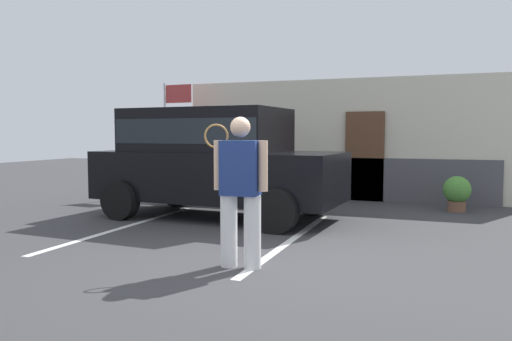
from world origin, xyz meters
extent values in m
plane|color=#38383A|center=(0.00, 0.00, 0.00)|extent=(40.00, 40.00, 0.00)
cube|color=silver|center=(-2.86, 1.50, 0.00)|extent=(0.12, 4.40, 0.01)
cube|color=silver|center=(0.09, 1.50, 0.00)|extent=(0.12, 4.40, 0.01)
cube|color=beige|center=(0.00, 6.45, 1.45)|extent=(8.15, 0.30, 2.89)
cube|color=#4C4C51|center=(0.00, 6.25, 0.51)|extent=(6.85, 0.10, 1.01)
cube|color=brown|center=(0.47, 6.23, 1.05)|extent=(0.90, 0.06, 2.10)
cube|color=black|center=(-1.77, 2.92, 0.80)|extent=(4.71, 2.17, 0.90)
cube|color=black|center=(-2.02, 2.94, 1.65)|extent=(3.00, 1.93, 0.80)
cube|color=black|center=(-2.02, 2.94, 1.63)|extent=(2.94, 1.95, 0.44)
cylinder|color=black|center=(-0.17, 3.78, 0.36)|extent=(0.73, 0.30, 0.72)
cylinder|color=black|center=(-0.28, 1.88, 0.36)|extent=(0.73, 0.30, 0.72)
cylinder|color=black|center=(-3.26, 3.96, 0.36)|extent=(0.73, 0.30, 0.72)
cylinder|color=black|center=(-3.37, 2.07, 0.36)|extent=(0.73, 0.30, 0.72)
cylinder|color=white|center=(0.09, -0.17, 0.43)|extent=(0.20, 0.20, 0.86)
cylinder|color=white|center=(-0.21, -0.19, 0.43)|extent=(0.20, 0.20, 0.86)
cube|color=navy|center=(-0.06, -0.18, 1.19)|extent=(0.46, 0.30, 0.64)
sphere|color=beige|center=(-0.06, -0.18, 1.66)|extent=(0.24, 0.24, 0.24)
cylinder|color=beige|center=(0.22, -0.16, 1.21)|extent=(0.11, 0.11, 0.59)
cylinder|color=beige|center=(-0.34, -0.20, 1.21)|extent=(0.11, 0.11, 0.59)
torus|color=olive|center=(-0.38, -0.15, 1.56)|extent=(0.28, 0.13, 0.29)
cylinder|color=olive|center=(-0.38, -0.15, 1.32)|extent=(0.03, 0.03, 0.20)
cylinder|color=brown|center=(2.48, 5.26, 0.11)|extent=(0.35, 0.35, 0.22)
sphere|color=#4C8C38|center=(2.48, 5.26, 0.45)|extent=(0.55, 0.55, 0.55)
cylinder|color=silver|center=(-4.45, 5.49, 1.43)|extent=(0.05, 0.05, 2.85)
cube|color=#B23838|center=(-4.05, 5.49, 2.58)|extent=(0.75, 0.08, 0.45)
camera|label=1|loc=(2.13, -5.55, 1.59)|focal=34.78mm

